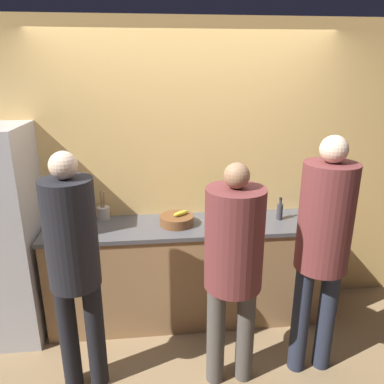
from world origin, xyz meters
name	(u,v)px	position (x,y,z in m)	size (l,w,h in m)	color
ground_plane	(194,338)	(0.00, 0.00, 0.00)	(14.00, 14.00, 0.00)	#8C704C
wall_back	(186,173)	(0.00, 0.60, 1.30)	(5.20, 0.06, 2.60)	#E0B266
counter	(190,270)	(0.00, 0.33, 0.46)	(2.46, 0.58, 0.93)	#9E754C
person_left	(74,258)	(-0.83, -0.39, 1.03)	(0.33, 0.33, 1.73)	black
person_center	(234,257)	(0.22, -0.46, 1.01)	(0.39, 0.39, 1.65)	#4C4742
person_right	(323,239)	(0.85, -0.41, 1.09)	(0.36, 0.36, 1.80)	#232838
fruit_bowl	(177,220)	(-0.11, 0.31, 0.97)	(0.29, 0.29, 0.12)	brown
utensil_crock	(104,212)	(-0.75, 0.50, 0.99)	(0.11, 0.11, 0.26)	#ADA393
bottle_dark	(280,211)	(0.80, 0.33, 1.01)	(0.05, 0.05, 0.20)	#333338
cup_blue	(307,207)	(1.11, 0.47, 0.98)	(0.08, 0.08, 0.10)	#335184
potted_plant	(215,206)	(0.22, 0.36, 1.06)	(0.16, 0.16, 0.25)	beige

